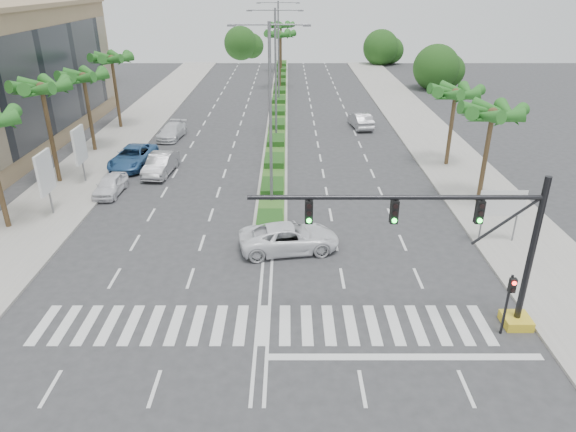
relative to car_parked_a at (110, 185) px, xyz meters
name	(u,v)px	position (x,y,z in m)	size (l,w,h in m)	color
ground	(263,325)	(11.80, -15.70, -0.70)	(160.00, 160.00, 0.00)	#333335
footpath_right	(461,173)	(27.00, 4.30, -0.63)	(6.00, 120.00, 0.15)	gray
footpath_left	(86,173)	(-3.40, 4.30, -0.63)	(6.00, 120.00, 0.15)	gray
median	(279,104)	(11.80, 29.30, -0.60)	(2.20, 75.00, 0.20)	gray
median_grass	(279,103)	(11.80, 29.30, -0.48)	(1.80, 75.00, 0.04)	#355E20
signal_gantry	(478,259)	(21.07, -15.70, 2.76)	(12.60, 1.20, 7.20)	gold
pedestrian_signal	(509,295)	(22.40, -16.38, 1.34)	(0.28, 0.36, 3.00)	black
direction_sign	(502,205)	(25.30, -7.71, 1.75)	(2.70, 0.11, 3.40)	slate
billboard_near	(45,173)	(-2.70, -3.70, 2.26)	(0.18, 2.10, 4.35)	slate
billboard_far	(80,146)	(-2.70, 2.30, 2.26)	(0.18, 2.10, 4.35)	slate
palm_left_mid	(42,90)	(-4.70, 2.30, 6.37)	(4.57, 4.68, 7.95)	brown
palm_left_far	(84,79)	(-4.70, 10.30, 5.79)	(4.57, 4.68, 7.35)	brown
palm_left_end	(112,61)	(-4.70, 18.30, 6.18)	(4.57, 4.68, 7.75)	brown
palm_right_near	(492,116)	(26.30, -1.70, 5.50)	(4.57, 4.68, 7.05)	brown
palm_right_far	(455,95)	(26.30, 6.30, 5.21)	(4.57, 4.68, 6.75)	brown
palm_median_a	(279,36)	(11.80, 39.30, 6.47)	(4.57, 4.68, 8.05)	brown
palm_median_b	(281,27)	(11.80, 54.30, 6.47)	(4.57, 4.68, 8.05)	brown
streetlight_near	(270,107)	(11.80, -1.70, 6.11)	(5.10, 0.25, 12.00)	slate
streetlight_mid	(276,68)	(11.80, 14.30, 6.11)	(5.10, 0.25, 12.00)	slate
streetlight_far	(278,47)	(11.80, 30.30, 6.11)	(5.10, 0.25, 12.00)	slate
car_parked_a	(110,185)	(0.00, 0.00, 0.00)	(1.66, 4.12, 1.40)	white
car_parked_b	(160,164)	(2.71, 4.24, 0.12)	(1.74, 5.00, 1.65)	#9F9EA2
car_parked_c	(133,157)	(0.00, 6.10, 0.13)	(2.75, 5.95, 1.65)	#2E598E
car_parked_d	(172,131)	(1.53, 14.40, 0.00)	(1.97, 4.84, 1.41)	silver
car_crossing	(289,238)	(13.02, -8.57, 0.10)	(2.65, 5.75, 1.60)	white
car_right	(361,120)	(20.61, 18.38, 0.10)	(1.70, 4.88, 1.61)	#A4A3A8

